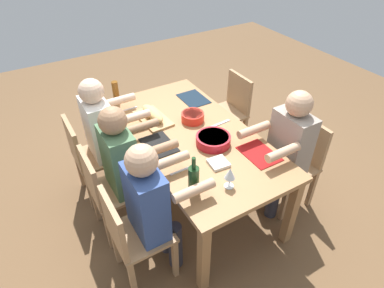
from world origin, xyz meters
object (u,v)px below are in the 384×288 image
Objects in this scene: diner_near_right at (152,203)px; bread_loaf at (153,113)px; chair_far_left at (231,108)px; serving_bowl_greens at (213,139)px; napkin_stack at (218,163)px; chair_near_center at (107,189)px; beer_bottle at (116,92)px; cutting_board at (153,119)px; chair_far_right at (297,159)px; wine_bottle at (194,179)px; diner_near_left at (104,130)px; wine_glass at (230,174)px; dining_table at (192,141)px; chair_near_right at (131,234)px; serving_bowl_pasta at (193,116)px; chair_near_left at (88,155)px; diner_near_center at (125,161)px; diner_far_right at (286,146)px.

bread_loaf is (-0.88, 0.42, 0.11)m from diner_near_right.
chair_far_left is 2.99× the size of serving_bowl_greens.
napkin_stack is (0.82, 0.16, -0.05)m from bread_loaf.
chair_far_left is (-0.51, 1.60, 0.00)m from chair_near_center.
napkin_stack is (1.28, 0.33, -0.10)m from beer_bottle.
cutting_board is at bearing 0.00° from bread_loaf.
wine_bottle is at bearing -86.18° from chair_far_right.
diner_near_left is 1.41× the size of chair_near_center.
dining_table is at bearing 171.61° from wine_glass.
cutting_board is (-0.88, 0.42, 0.05)m from diner_near_right.
diner_near_right is 1.75m from chair_far_left.
chair_near_right is at bearing -18.05° from beer_bottle.
serving_bowl_pasta is 0.64× the size of bread_loaf.
diner_near_left and diner_near_right have the same top height.
diner_near_right is at bearing -50.50° from dining_table.
chair_far_left is 1.03m from cutting_board.
diner_near_right is 0.98m from bread_loaf.
diner_near_left is 5.45× the size of beer_bottle.
napkin_stack is at bearing 94.71° from chair_near_right.
napkin_stack is at bearing 31.64° from diner_near_left.
bread_loaf is (0.00, 0.00, 0.06)m from cutting_board.
chair_near_right is (1.01, 0.00, 0.00)m from chair_near_left.
chair_near_left and chair_far_left have the same top height.
dining_table is 8.37× the size of beer_bottle.
diner_near_center reaches higher than cutting_board.
diner_near_center is 1.52m from chair_far_left.
chair_near_left and chair_near_right have the same top height.
wine_bottle is (0.08, -1.13, 0.37)m from chair_far_right.
diner_far_right is 0.85m from serving_bowl_pasta.
chair_near_center is 3.86× the size of beer_bottle.
diner_near_right is 1.37m from beer_bottle.
diner_near_right is 1.41× the size of chair_far_left.
diner_near_left is (0.00, 0.18, 0.21)m from chair_near_left.
napkin_stack is (0.62, -0.14, -0.03)m from serving_bowl_pasta.
chair_near_left is 1.25m from napkin_stack.
chair_far_left is at bearing 74.14° from beer_bottle.
chair_near_center is 4.14× the size of serving_bowl_pasta.
chair_near_right is at bearing -99.17° from wine_bottle.
chair_near_center is at bearing -79.24° from serving_bowl_pasta.
diner_near_center is (-0.51, -1.23, 0.00)m from diner_far_right.
wine_glass is (1.51, 0.26, 0.01)m from beer_bottle.
diner_near_left is at bearing -148.36° from napkin_stack.
beer_bottle is 1.33× the size of wine_glass.
bread_loaf is (-0.88, 0.61, 0.32)m from chair_near_right.
chair_near_right is 1.12m from bread_loaf.
diner_far_right is 1.00× the size of diner_near_left.
diner_near_center is 3.75× the size of bread_loaf.
chair_far_right and chair_near_center have the same top height.
chair_near_left is 0.71× the size of diner_near_center.
dining_table is at bearing 176.22° from napkin_stack.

